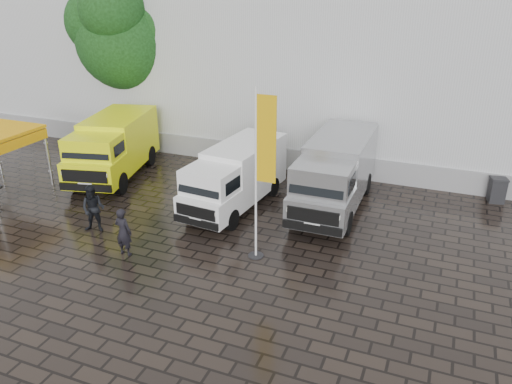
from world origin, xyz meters
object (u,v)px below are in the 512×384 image
(van_white, at_px, (235,178))
(person_front, at_px, (123,232))
(van_yellow, at_px, (114,149))
(person_tent, at_px, (93,209))
(van_silver, at_px, (335,175))
(wheelie_bin, at_px, (497,190))
(flagpole, at_px, (262,167))

(van_white, xyz_separation_m, person_front, (-1.83, -4.69, -0.38))
(van_yellow, bearing_deg, person_tent, -74.84)
(van_white, height_order, van_silver, van_silver)
(van_silver, xyz_separation_m, wheelie_bin, (5.90, 2.99, -0.84))
(person_tent, bearing_deg, van_yellow, 101.72)
(person_tent, bearing_deg, van_white, 27.62)
(van_white, xyz_separation_m, person_tent, (-3.77, -3.71, -0.33))
(person_front, bearing_deg, van_yellow, -49.17)
(flagpole, height_order, wheelie_bin, flagpole)
(van_yellow, bearing_deg, van_silver, -11.34)
(flagpole, relative_size, person_front, 3.38)
(van_yellow, distance_m, van_white, 6.39)
(person_front, height_order, person_tent, person_tent)
(wheelie_bin, xyz_separation_m, person_tent, (-13.25, -8.02, 0.35))
(van_white, xyz_separation_m, van_silver, (3.58, 1.32, 0.16))
(person_tent, bearing_deg, flagpole, -12.51)
(van_yellow, bearing_deg, van_white, -22.05)
(van_silver, height_order, person_tent, van_silver)
(person_front, bearing_deg, wheelie_bin, -139.19)
(van_yellow, xyz_separation_m, van_silver, (9.89, 0.38, 0.03))
(flagpole, distance_m, wheelie_bin, 10.71)
(person_tent, bearing_deg, van_silver, 17.49)
(van_silver, distance_m, flagpole, 5.04)
(van_white, relative_size, flagpole, 1.01)
(van_white, bearing_deg, van_silver, 25.62)
(van_yellow, relative_size, person_tent, 3.33)
(wheelie_bin, relative_size, person_front, 0.63)
(van_silver, distance_m, person_tent, 8.92)
(van_white, height_order, person_front, van_white)
(van_yellow, relative_size, van_white, 1.04)
(van_white, bearing_deg, wheelie_bin, 29.75)
(flagpole, bearing_deg, person_tent, -175.56)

